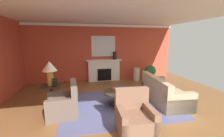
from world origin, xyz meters
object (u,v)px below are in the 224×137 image
(fireplace, at_px, (104,71))
(table_lamp, at_px, (50,69))
(armchair_facing_fireplace, at_px, (135,119))
(side_table, at_px, (52,95))
(vase_on_side_table, at_px, (55,82))
(vase_tall_corner, at_px, (137,74))
(sofa, at_px, (163,92))
(armchair_near_window, at_px, (64,105))
(coffee_table, at_px, (119,95))
(potted_plant, at_px, (150,72))
(mantel_mirror, at_px, (103,46))
(vase_mantel_right, at_px, (115,56))

(fireplace, relative_size, table_lamp, 2.40)
(armchair_facing_fireplace, distance_m, side_table, 2.71)
(fireplace, height_order, vase_on_side_table, fireplace)
(armchair_facing_fireplace, height_order, vase_tall_corner, armchair_facing_fireplace)
(sofa, distance_m, armchair_near_window, 3.24)
(sofa, bearing_deg, armchair_facing_fireplace, -137.29)
(sofa, distance_m, coffee_table, 1.56)
(side_table, relative_size, potted_plant, 0.84)
(vase_tall_corner, bearing_deg, mantel_mirror, 165.92)
(fireplace, relative_size, vase_mantel_right, 4.55)
(table_lamp, bearing_deg, vase_tall_corner, 32.60)
(side_table, xyz_separation_m, vase_on_side_table, (0.15, -0.12, 0.42))
(table_lamp, bearing_deg, potted_plant, 25.64)
(fireplace, relative_size, armchair_facing_fireplace, 1.89)
(table_lamp, distance_m, potted_plant, 4.90)
(fireplace, relative_size, armchair_near_window, 1.89)
(mantel_mirror, height_order, coffee_table, mantel_mirror)
(table_lamp, bearing_deg, armchair_near_window, -56.59)
(fireplace, bearing_deg, side_table, -127.69)
(fireplace, height_order, armchair_near_window, fireplace)
(sofa, distance_m, potted_plant, 2.51)
(table_lamp, height_order, vase_mantel_right, vase_mantel_right)
(fireplace, height_order, side_table, fireplace)
(vase_on_side_table, bearing_deg, fireplace, 55.52)
(sofa, height_order, coffee_table, sofa)
(fireplace, distance_m, table_lamp, 3.49)
(sofa, distance_m, vase_on_side_table, 3.54)
(table_lamp, bearing_deg, mantel_mirror, 53.52)
(side_table, bearing_deg, coffee_table, -8.19)
(armchair_facing_fireplace, distance_m, vase_tall_corner, 4.51)
(vase_mantel_right, bearing_deg, vase_tall_corner, -12.54)
(table_lamp, distance_m, vase_tall_corner, 4.56)
(armchair_facing_fireplace, distance_m, vase_mantel_right, 4.57)
(vase_on_side_table, height_order, potted_plant, vase_on_side_table)
(fireplace, xyz_separation_m, vase_tall_corner, (1.67, -0.30, -0.20))
(armchair_near_window, bearing_deg, sofa, 6.07)
(table_lamp, relative_size, vase_tall_corner, 1.13)
(armchair_facing_fireplace, xyz_separation_m, potted_plant, (2.31, 3.86, 0.19))
(sofa, xyz_separation_m, vase_tall_corner, (0.12, 2.71, 0.04))
(coffee_table, bearing_deg, fireplace, 89.82)
(fireplace, xyz_separation_m, coffee_table, (-0.01, -3.01, -0.19))
(armchair_near_window, bearing_deg, fireplace, 63.51)
(coffee_table, bearing_deg, potted_plant, 46.37)
(coffee_table, bearing_deg, vase_mantel_right, 79.29)
(armchair_near_window, xyz_separation_m, table_lamp, (-0.42, 0.64, 0.92))
(mantel_mirror, bearing_deg, potted_plant, -17.85)
(armchair_facing_fireplace, bearing_deg, mantel_mirror, 89.50)
(armchair_near_window, xyz_separation_m, vase_tall_corner, (3.34, 3.05, 0.03))
(coffee_table, relative_size, potted_plant, 1.20)
(vase_mantel_right, distance_m, vase_on_side_table, 3.76)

